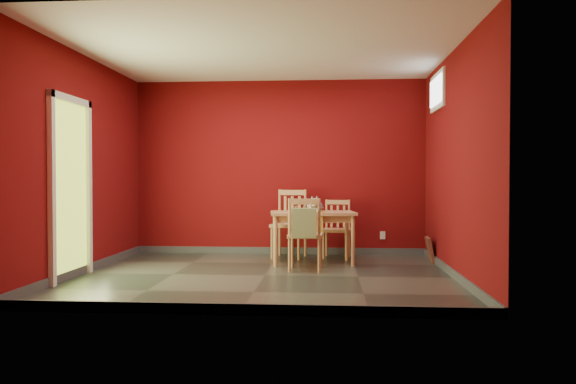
# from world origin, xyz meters

# --- Properties ---
(ground) EXTENTS (4.50, 4.50, 0.00)m
(ground) POSITION_xyz_m (0.00, 0.00, 0.00)
(ground) COLOR #2D342D
(ground) RESTS_ON ground
(room_shell) EXTENTS (4.50, 4.50, 4.50)m
(room_shell) POSITION_xyz_m (0.00, 0.00, 0.05)
(room_shell) COLOR #60090C
(room_shell) RESTS_ON ground
(doorway) EXTENTS (0.06, 1.01, 2.13)m
(doorway) POSITION_xyz_m (-2.23, -0.40, 1.12)
(doorway) COLOR #B7D838
(doorway) RESTS_ON ground
(window) EXTENTS (0.05, 0.90, 0.50)m
(window) POSITION_xyz_m (2.23, 1.00, 2.35)
(window) COLOR white
(window) RESTS_ON room_shell
(outlet_plate) EXTENTS (0.08, 0.02, 0.12)m
(outlet_plate) POSITION_xyz_m (1.60, 1.99, 0.30)
(outlet_plate) COLOR silver
(outlet_plate) RESTS_ON room_shell
(dining_table) EXTENTS (1.22, 0.80, 0.72)m
(dining_table) POSITION_xyz_m (0.55, 1.00, 0.63)
(dining_table) COLOR tan
(dining_table) RESTS_ON ground
(table_runner) EXTENTS (0.37, 0.66, 0.32)m
(table_runner) POSITION_xyz_m (0.55, 0.89, 0.67)
(table_runner) COLOR #C18A31
(table_runner) RESTS_ON dining_table
(chair_far_left) EXTENTS (0.55, 0.55, 1.01)m
(chair_far_left) POSITION_xyz_m (0.19, 1.62, 0.51)
(chair_far_left) COLOR tan
(chair_far_left) RESTS_ON ground
(chair_far_right) EXTENTS (0.44, 0.44, 0.86)m
(chair_far_right) POSITION_xyz_m (0.89, 1.64, 0.44)
(chair_far_right) COLOR tan
(chair_far_right) RESTS_ON ground
(chair_near) EXTENTS (0.44, 0.44, 0.93)m
(chair_near) POSITION_xyz_m (0.47, 0.40, 0.47)
(chair_near) COLOR tan
(chair_near) RESTS_ON ground
(tote_bag) EXTENTS (0.31, 0.18, 0.43)m
(tote_bag) POSITION_xyz_m (0.47, 0.18, 0.63)
(tote_bag) COLOR #8FA067
(tote_bag) RESTS_ON chair_near
(cat) EXTENTS (0.25, 0.46, 0.23)m
(cat) POSITION_xyz_m (0.58, 0.99, 0.83)
(cat) COLOR slate
(cat) RESTS_ON table_runner
(picture_frame) EXTENTS (0.13, 0.36, 0.35)m
(picture_frame) POSITION_xyz_m (2.19, 1.25, 0.18)
(picture_frame) COLOR brown
(picture_frame) RESTS_ON ground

